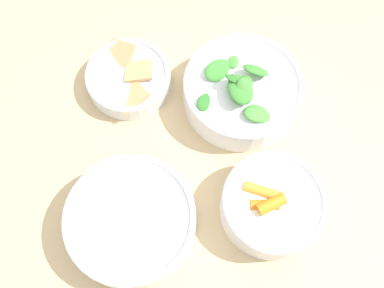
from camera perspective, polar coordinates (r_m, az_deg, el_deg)
The scene contains 6 objects.
ground_plane at distance 1.46m, azimuth -4.12°, elevation -9.72°, with size 10.00×10.00×0.00m, color brown.
dining_table at distance 0.84m, azimuth -7.09°, elevation 0.15°, with size 1.29×0.93×0.76m.
bowl_carrots at distance 0.66m, azimuth 10.62°, elevation -8.01°, with size 0.16×0.16×0.07m.
bowl_greens at distance 0.73m, azimuth 6.68°, elevation 7.09°, with size 0.20×0.20×0.09m.
bowl_beans_hotdog at distance 0.66m, azimuth -8.07°, elevation -10.14°, with size 0.19×0.19×0.06m.
bowl_cookies at distance 0.76m, azimuth -8.77°, elevation 8.71°, with size 0.15×0.15×0.04m.
Camera 1 is at (-0.07, 0.33, 1.42)m, focal length 40.00 mm.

